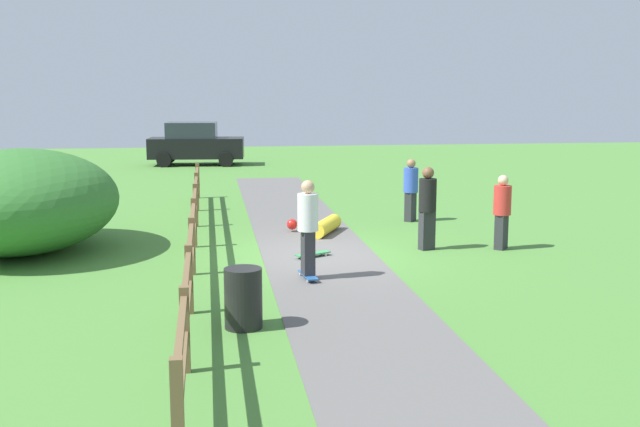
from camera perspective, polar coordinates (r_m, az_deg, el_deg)
ground_plane at (r=16.42m, az=-0.07°, el=-3.11°), size 60.00×60.00×0.00m
asphalt_path at (r=16.42m, az=-0.07°, el=-3.07°), size 2.40×28.00×0.02m
wooden_fence at (r=16.14m, az=-9.25°, el=-1.04°), size 0.12×18.12×1.10m
bush_large at (r=17.83m, az=-21.07°, el=0.87°), size 4.12×4.95×2.22m
trash_bin at (r=11.58m, az=-5.62°, el=-6.17°), size 0.56×0.56×0.90m
skater_riding at (r=14.21m, az=-0.89°, el=-0.79°), size 0.42×0.82×1.83m
skater_fallen at (r=18.76m, az=0.23°, el=-0.92°), size 1.39×1.50×0.36m
skateboard_loose at (r=16.20m, az=-0.53°, el=-2.96°), size 0.80×0.57×0.08m
bystander_blue at (r=20.59m, az=6.64°, el=1.91°), size 0.54×0.54×1.64m
bystander_red at (r=17.39m, az=13.15°, el=0.33°), size 0.54×0.54×1.63m
bystander_black at (r=17.02m, az=7.85°, el=0.68°), size 0.48×0.48×1.81m
parked_car_black at (r=35.57m, az=-9.09°, el=5.06°), size 4.32×2.25×1.92m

